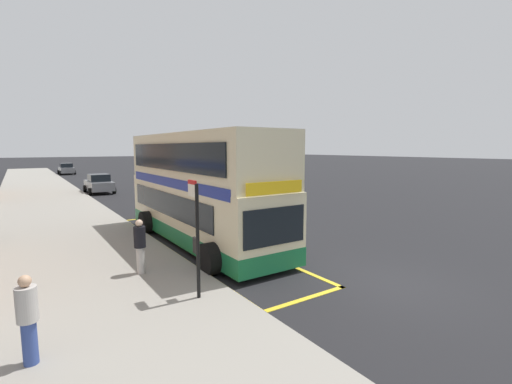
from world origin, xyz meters
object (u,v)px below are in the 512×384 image
(bus_stop_sign, at_px, (196,231))
(parked_car_grey_distant, at_px, (66,169))
(double_decker_bus, at_px, (199,192))
(pedestrian_further_back, at_px, (28,317))
(parked_car_grey_across, at_px, (99,184))
(pedestrian_waiting_near_sign, at_px, (140,244))

(bus_stop_sign, relative_size, parked_car_grey_distant, 0.69)
(double_decker_bus, distance_m, pedestrian_further_back, 8.64)
(pedestrian_further_back, bearing_deg, double_decker_bus, 45.27)
(double_decker_bus, distance_m, bus_stop_sign, 5.71)
(double_decker_bus, bearing_deg, pedestrian_further_back, -134.73)
(bus_stop_sign, distance_m, parked_car_grey_distant, 50.16)
(pedestrian_further_back, bearing_deg, bus_stop_sign, 15.01)
(parked_car_grey_distant, height_order, pedestrian_further_back, pedestrian_further_back)
(bus_stop_sign, bearing_deg, parked_car_grey_across, 85.06)
(bus_stop_sign, xyz_separation_m, pedestrian_waiting_near_sign, (-0.69, 2.48, -0.81))
(double_decker_bus, height_order, pedestrian_waiting_near_sign, double_decker_bus)
(double_decker_bus, relative_size, parked_car_grey_across, 2.41)
(parked_car_grey_across, distance_m, parked_car_grey_distant, 25.55)
(parked_car_grey_across, xyz_separation_m, parked_car_grey_distant, (0.16, 25.55, 0.00))
(pedestrian_waiting_near_sign, height_order, pedestrian_further_back, pedestrian_waiting_near_sign)
(parked_car_grey_across, height_order, pedestrian_waiting_near_sign, pedestrian_waiting_near_sign)
(parked_car_grey_across, distance_m, pedestrian_waiting_near_sign, 22.25)
(double_decker_bus, relative_size, parked_car_grey_distant, 2.41)
(parked_car_grey_distant, bearing_deg, pedestrian_waiting_near_sign, 88.10)
(double_decker_bus, height_order, pedestrian_further_back, double_decker_bus)
(parked_car_grey_distant, relative_size, pedestrian_further_back, 2.65)
(parked_car_grey_across, relative_size, parked_car_grey_distant, 1.00)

